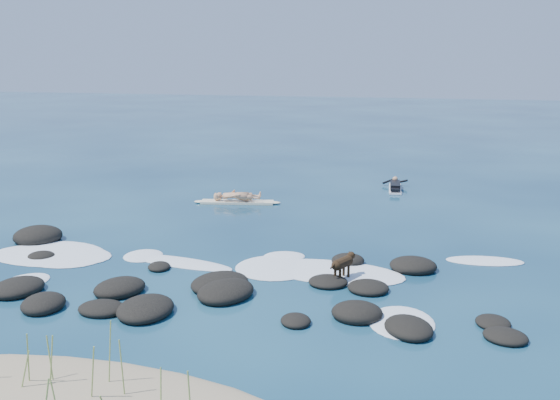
% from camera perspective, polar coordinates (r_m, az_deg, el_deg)
% --- Properties ---
extents(ground, '(160.00, 160.00, 0.00)m').
position_cam_1_polar(ground, '(16.98, -3.81, -5.79)').
color(ground, '#0A2642').
rests_on(ground, ground).
extents(dune_grass, '(4.30, 2.11, 1.24)m').
position_cam_1_polar(dune_grass, '(10.26, -19.23, -15.54)').
color(dune_grass, '#88A44F').
rests_on(dune_grass, ground).
extents(reef_rocks, '(14.67, 6.55, 0.60)m').
position_cam_1_polar(reef_rocks, '(15.38, -8.82, -7.50)').
color(reef_rocks, black).
rests_on(reef_rocks, ground).
extents(breaking_foam, '(14.69, 6.35, 0.12)m').
position_cam_1_polar(breaking_foam, '(16.89, -7.65, -5.94)').
color(breaking_foam, white).
rests_on(breaking_foam, ground).
extents(standing_surfer_rig, '(3.33, 1.16, 1.91)m').
position_cam_1_polar(standing_surfer_rig, '(23.85, -3.96, 1.45)').
color(standing_surfer_rig, '#FEF3CB').
rests_on(standing_surfer_rig, ground).
extents(paddling_surfer_rig, '(1.11, 2.49, 0.43)m').
position_cam_1_polar(paddling_surfer_rig, '(26.93, 10.48, 1.23)').
color(paddling_surfer_rig, white).
rests_on(paddling_surfer_rig, ground).
extents(dog, '(0.55, 1.03, 0.69)m').
position_cam_1_polar(dog, '(15.60, 5.81, -5.73)').
color(dog, black).
rests_on(dog, ground).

